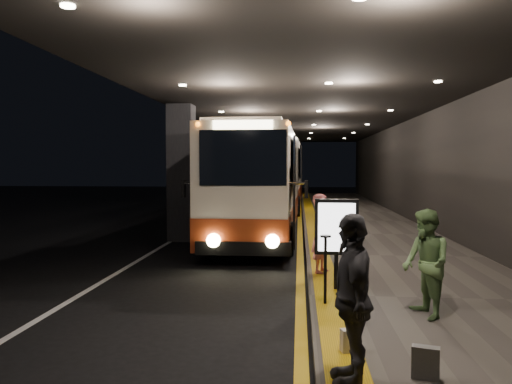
{
  "coord_description": "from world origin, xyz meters",
  "views": [
    {
      "loc": [
        2.31,
        -11.94,
        2.44
      ],
      "look_at": [
        1.11,
        1.98,
        1.7
      ],
      "focal_mm": 35.0,
      "sensor_mm": 36.0,
      "label": 1
    }
  ],
  "objects_px": {
    "passenger_waiting_green": "(426,264)",
    "info_sign": "(336,229)",
    "coach_main": "(261,188)",
    "coach_second": "(278,178)",
    "passenger_boarding": "(322,233)",
    "coach_third": "(284,174)",
    "passenger_waiting_grey": "(352,299)",
    "stanchion_post": "(325,270)",
    "bag_plain": "(351,341)",
    "bag_polka": "(426,363)"
  },
  "relations": [
    {
      "from": "info_sign",
      "to": "stanchion_post",
      "type": "distance_m",
      "value": 1.17
    },
    {
      "from": "passenger_waiting_green",
      "to": "bag_polka",
      "type": "xyz_separation_m",
      "value": [
        -0.54,
        -2.23,
        -0.65
      ]
    },
    {
      "from": "info_sign",
      "to": "coach_second",
      "type": "bearing_deg",
      "value": 98.14
    },
    {
      "from": "passenger_waiting_grey",
      "to": "bag_plain",
      "type": "height_order",
      "value": "passenger_waiting_grey"
    },
    {
      "from": "coach_second",
      "to": "passenger_boarding",
      "type": "xyz_separation_m",
      "value": [
        1.66,
        -16.88,
        -0.78
      ]
    },
    {
      "from": "coach_third",
      "to": "passenger_boarding",
      "type": "height_order",
      "value": "coach_third"
    },
    {
      "from": "coach_main",
      "to": "info_sign",
      "type": "height_order",
      "value": "coach_main"
    },
    {
      "from": "info_sign",
      "to": "stanchion_post",
      "type": "relative_size",
      "value": 1.48
    },
    {
      "from": "passenger_waiting_grey",
      "to": "stanchion_post",
      "type": "bearing_deg",
      "value": -178.93
    },
    {
      "from": "passenger_waiting_grey",
      "to": "bag_polka",
      "type": "xyz_separation_m",
      "value": [
        0.8,
        0.18,
        -0.73
      ]
    },
    {
      "from": "coach_second",
      "to": "bag_plain",
      "type": "distance_m",
      "value": 21.58
    },
    {
      "from": "coach_third",
      "to": "passenger_boarding",
      "type": "relative_size",
      "value": 6.85
    },
    {
      "from": "bag_polka",
      "to": "stanchion_post",
      "type": "height_order",
      "value": "stanchion_post"
    },
    {
      "from": "passenger_boarding",
      "to": "bag_plain",
      "type": "xyz_separation_m",
      "value": [
        0.15,
        -4.57,
        -0.7
      ]
    },
    {
      "from": "passenger_waiting_green",
      "to": "coach_third",
      "type": "bearing_deg",
      "value": 172.13
    },
    {
      "from": "coach_main",
      "to": "stanchion_post",
      "type": "bearing_deg",
      "value": -77.76
    },
    {
      "from": "passenger_waiting_grey",
      "to": "coach_second",
      "type": "bearing_deg",
      "value": -176.79
    },
    {
      "from": "passenger_waiting_green",
      "to": "stanchion_post",
      "type": "xyz_separation_m",
      "value": [
        -1.47,
        0.6,
        -0.26
      ]
    },
    {
      "from": "passenger_waiting_green",
      "to": "info_sign",
      "type": "xyz_separation_m",
      "value": [
        -1.22,
        1.59,
        0.31
      ]
    },
    {
      "from": "bag_polka",
      "to": "bag_plain",
      "type": "distance_m",
      "value": 1.0
    },
    {
      "from": "passenger_waiting_green",
      "to": "bag_plain",
      "type": "distance_m",
      "value": 2.1
    },
    {
      "from": "coach_third",
      "to": "stanchion_post",
      "type": "bearing_deg",
      "value": -90.3
    },
    {
      "from": "coach_main",
      "to": "info_sign",
      "type": "bearing_deg",
      "value": -74.64
    },
    {
      "from": "coach_second",
      "to": "coach_third",
      "type": "bearing_deg",
      "value": 92.16
    },
    {
      "from": "coach_third",
      "to": "passenger_waiting_grey",
      "type": "distance_m",
      "value": 39.9
    },
    {
      "from": "passenger_waiting_green",
      "to": "stanchion_post",
      "type": "distance_m",
      "value": 1.6
    },
    {
      "from": "passenger_waiting_grey",
      "to": "stanchion_post",
      "type": "xyz_separation_m",
      "value": [
        -0.12,
        3.01,
        -0.34
      ]
    },
    {
      "from": "passenger_boarding",
      "to": "stanchion_post",
      "type": "distance_m",
      "value": 2.46
    },
    {
      "from": "stanchion_post",
      "to": "info_sign",
      "type": "bearing_deg",
      "value": 75.83
    },
    {
      "from": "passenger_waiting_grey",
      "to": "bag_plain",
      "type": "bearing_deg",
      "value": 173.64
    },
    {
      "from": "coach_third",
      "to": "info_sign",
      "type": "relative_size",
      "value": 6.89
    },
    {
      "from": "bag_plain",
      "to": "stanchion_post",
      "type": "xyz_separation_m",
      "value": [
        -0.2,
        2.13,
        0.42
      ]
    },
    {
      "from": "bag_plain",
      "to": "coach_main",
      "type": "bearing_deg",
      "value": 100.06
    },
    {
      "from": "coach_main",
      "to": "bag_plain",
      "type": "bearing_deg",
      "value": -78.89
    },
    {
      "from": "coach_main",
      "to": "passenger_waiting_green",
      "type": "bearing_deg",
      "value": -70.08
    },
    {
      "from": "bag_polka",
      "to": "coach_third",
      "type": "bearing_deg",
      "value": 93.98
    },
    {
      "from": "passenger_boarding",
      "to": "bag_polka",
      "type": "bearing_deg",
      "value": -151.56
    },
    {
      "from": "passenger_waiting_grey",
      "to": "stanchion_post",
      "type": "relative_size",
      "value": 1.59
    },
    {
      "from": "coach_third",
      "to": "coach_main",
      "type": "bearing_deg",
      "value": -92.95
    },
    {
      "from": "bag_polka",
      "to": "bag_plain",
      "type": "xyz_separation_m",
      "value": [
        -0.73,
        0.69,
        -0.03
      ]
    },
    {
      "from": "coach_main",
      "to": "passenger_boarding",
      "type": "height_order",
      "value": "coach_main"
    },
    {
      "from": "stanchion_post",
      "to": "coach_second",
      "type": "bearing_deg",
      "value": 94.77
    },
    {
      "from": "coach_main",
      "to": "passenger_waiting_green",
      "type": "distance_m",
      "value": 9.94
    },
    {
      "from": "coach_second",
      "to": "passenger_waiting_grey",
      "type": "height_order",
      "value": "coach_second"
    },
    {
      "from": "coach_second",
      "to": "info_sign",
      "type": "distance_m",
      "value": 18.43
    },
    {
      "from": "coach_second",
      "to": "passenger_waiting_green",
      "type": "relative_size",
      "value": 7.19
    },
    {
      "from": "passenger_boarding",
      "to": "info_sign",
      "type": "xyz_separation_m",
      "value": [
        0.2,
        -1.45,
        0.29
      ]
    },
    {
      "from": "passenger_boarding",
      "to": "passenger_waiting_grey",
      "type": "height_order",
      "value": "passenger_waiting_grey"
    },
    {
      "from": "coach_second",
      "to": "passenger_waiting_green",
      "type": "height_order",
      "value": "coach_second"
    },
    {
      "from": "coach_second",
      "to": "coach_third",
      "type": "relative_size",
      "value": 1.02
    }
  ]
}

